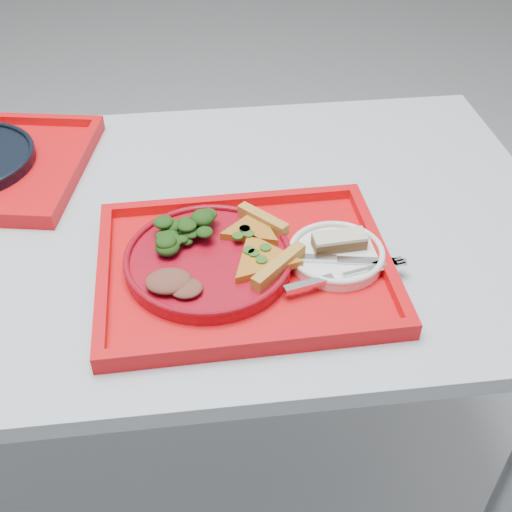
# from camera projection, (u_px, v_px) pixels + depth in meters

# --- Properties ---
(ground) EXTENTS (10.00, 10.00, 0.00)m
(ground) POSITION_uv_depth(u_px,v_px,m) (146.00, 466.00, 1.58)
(ground) COLOR #95979D
(ground) RESTS_ON ground
(table) EXTENTS (1.60, 0.80, 0.75)m
(table) POSITION_uv_depth(u_px,v_px,m) (105.00, 259.00, 1.15)
(table) COLOR #A2AAB5
(table) RESTS_ON ground
(tray_main) EXTENTS (0.46, 0.36, 0.01)m
(tray_main) POSITION_uv_depth(u_px,v_px,m) (245.00, 270.00, 1.00)
(tray_main) COLOR red
(tray_main) RESTS_ON table
(dinner_plate) EXTENTS (0.26, 0.26, 0.02)m
(dinner_plate) POSITION_uv_depth(u_px,v_px,m) (209.00, 261.00, 1.00)
(dinner_plate) COLOR maroon
(dinner_plate) RESTS_ON tray_main
(side_plate) EXTENTS (0.15, 0.15, 0.01)m
(side_plate) POSITION_uv_depth(u_px,v_px,m) (336.00, 256.00, 1.01)
(side_plate) COLOR white
(side_plate) RESTS_ON tray_main
(pizza_slice_a) EXTENTS (0.17, 0.17, 0.02)m
(pizza_slice_a) POSITION_uv_depth(u_px,v_px,m) (262.00, 257.00, 0.97)
(pizza_slice_a) COLOR gold
(pizza_slice_a) RESTS_ON dinner_plate
(pizza_slice_b) EXTENTS (0.14, 0.14, 0.02)m
(pizza_slice_b) POSITION_uv_depth(u_px,v_px,m) (252.00, 227.00, 1.03)
(pizza_slice_b) COLOR gold
(pizza_slice_b) RESTS_ON dinner_plate
(salad_heap) EXTENTS (0.09, 0.08, 0.04)m
(salad_heap) POSITION_uv_depth(u_px,v_px,m) (187.00, 228.00, 1.01)
(salad_heap) COLOR black
(salad_heap) RESTS_ON dinner_plate
(meat_portion) EXTENTS (0.07, 0.05, 0.02)m
(meat_portion) POSITION_uv_depth(u_px,v_px,m) (169.00, 281.00, 0.93)
(meat_portion) COLOR brown
(meat_portion) RESTS_ON dinner_plate
(dessert_bar) EXTENTS (0.09, 0.04, 0.02)m
(dessert_bar) POSITION_uv_depth(u_px,v_px,m) (339.00, 241.00, 1.01)
(dessert_bar) COLOR #51341B
(dessert_bar) RESTS_ON side_plate
(knife) EXTENTS (0.19, 0.05, 0.01)m
(knife) POSITION_uv_depth(u_px,v_px,m) (347.00, 259.00, 0.99)
(knife) COLOR silver
(knife) RESTS_ON side_plate
(fork) EXTENTS (0.19, 0.06, 0.01)m
(fork) POSITION_uv_depth(u_px,v_px,m) (342.00, 275.00, 0.96)
(fork) COLOR silver
(fork) RESTS_ON side_plate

